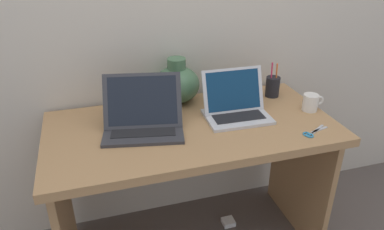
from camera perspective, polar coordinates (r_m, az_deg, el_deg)
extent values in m
cube|color=beige|center=(1.88, -3.36, 15.72)|extent=(4.40, 0.04, 2.40)
cube|color=#AD7F51|center=(1.70, 0.00, -2.10)|extent=(1.33, 0.66, 0.04)
cube|color=#AD7F51|center=(1.88, -19.22, -14.84)|extent=(0.03, 0.56, 0.72)
cube|color=#AD7F51|center=(2.14, 16.39, -8.54)|extent=(0.03, 0.56, 0.72)
cube|color=#333338|center=(1.65, -7.53, -2.37)|extent=(0.39, 0.32, 0.01)
cube|color=black|center=(1.64, -7.54, -2.09)|extent=(0.30, 0.20, 0.00)
cube|color=#333338|center=(1.65, -7.72, 2.22)|extent=(0.37, 0.20, 0.22)
cube|color=black|center=(1.65, -7.72, 2.22)|extent=(0.32, 0.17, 0.19)
cube|color=silver|center=(1.76, 7.07, -0.30)|extent=(0.31, 0.23, 0.01)
cube|color=black|center=(1.75, 7.08, -0.04)|extent=(0.24, 0.14, 0.00)
cube|color=silver|center=(1.77, 6.42, 3.83)|extent=(0.30, 0.09, 0.20)
cube|color=navy|center=(1.77, 6.42, 3.83)|extent=(0.27, 0.08, 0.18)
ellipsoid|color=#47704C|center=(1.89, -2.36, 4.78)|extent=(0.23, 0.23, 0.19)
cylinder|color=#47704C|center=(1.85, -2.42, 7.98)|extent=(0.09, 0.09, 0.06)
cylinder|color=white|center=(1.90, 17.94, 1.86)|extent=(0.08, 0.08, 0.08)
torus|color=white|center=(1.93, 19.19, 2.14)|extent=(0.05, 0.01, 0.05)
cylinder|color=black|center=(2.01, 12.42, 4.33)|extent=(0.07, 0.07, 0.11)
cylinder|color=#D83359|center=(1.98, 12.25, 5.79)|extent=(0.01, 0.01, 0.16)
cylinder|color=orange|center=(1.99, 12.99, 5.74)|extent=(0.02, 0.02, 0.16)
cube|color=#B7B7BC|center=(1.75, 19.00, -2.10)|extent=(0.09, 0.06, 0.00)
cube|color=#B7B7BC|center=(1.74, 19.19, -2.19)|extent=(0.10, 0.04, 0.00)
torus|color=#338CBF|center=(1.68, 17.86, -3.05)|extent=(0.04, 0.04, 0.01)
torus|color=#338CBF|center=(1.69, 17.43, -2.86)|extent=(0.04, 0.04, 0.01)
cube|color=white|center=(2.27, 5.67, -16.23)|extent=(0.07, 0.07, 0.03)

